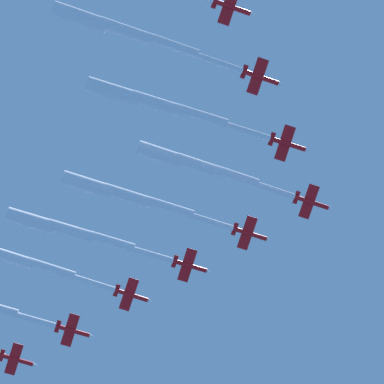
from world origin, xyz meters
The scene contains 6 objects.
jet_lead centered at (-3.69, -5.17, 142.65)m, with size 42.84×30.10×4.20m.
jet_port_inner centered at (-7.97, 13.13, 142.98)m, with size 45.57×32.38×4.14m.
jet_starboard_inner centered at (-22.01, -7.31, 139.51)m, with size 45.69×33.22×4.15m.
jet_port_mid centered at (-9.67, 29.76, 142.25)m, with size 44.38×32.13×4.24m.
jet_starboard_mid centered at (-39.14, -11.93, 140.21)m, with size 46.82×32.71×4.24m.
jet_port_outer centered at (-13.71, 46.66, 142.81)m, with size 46.81×32.37×4.25m.
Camera 1 is at (-51.08, -39.63, -46.44)m, focal length 77.53 mm.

